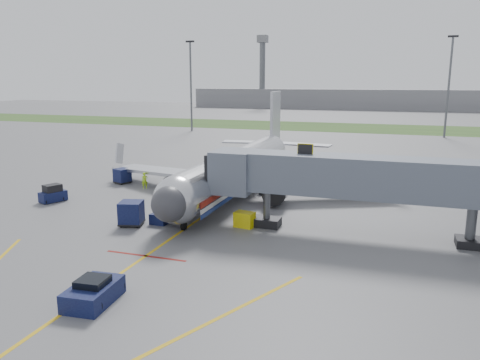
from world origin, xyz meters
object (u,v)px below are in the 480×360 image
(pushback_tug, at_px, (93,292))
(ramp_worker, at_px, (145,181))
(baggage_tug, at_px, (53,194))
(belt_loader, at_px, (167,214))
(airliner, at_px, (238,168))

(pushback_tug, relative_size, ramp_worker, 1.94)
(baggage_tug, relative_size, belt_loader, 0.64)
(airliner, relative_size, pushback_tug, 10.16)
(airliner, xyz_separation_m, baggage_tug, (-15.91, -9.29, -1.89))
(baggage_tug, distance_m, belt_loader, 13.55)
(belt_loader, height_order, ramp_worker, belt_loader)
(belt_loader, xyz_separation_m, ramp_worker, (-7.72, 9.72, 0.39))
(ramp_worker, bearing_deg, baggage_tug, -159.04)
(pushback_tug, distance_m, baggage_tug, 23.71)
(airliner, bearing_deg, belt_loader, -102.58)
(belt_loader, bearing_deg, pushback_tug, -77.55)
(baggage_tug, height_order, belt_loader, belt_loader)
(pushback_tug, height_order, ramp_worker, ramp_worker)
(ramp_worker, bearing_deg, pushback_tug, -98.87)
(baggage_tug, bearing_deg, ramp_worker, 53.91)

